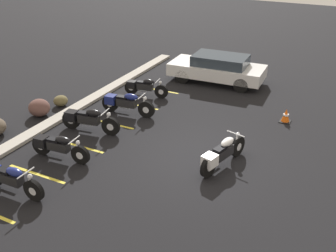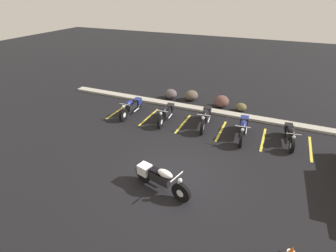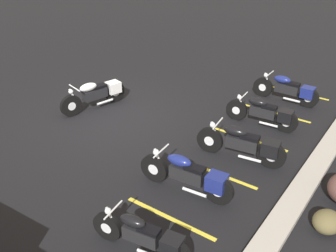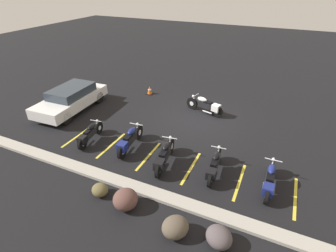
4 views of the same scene
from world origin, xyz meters
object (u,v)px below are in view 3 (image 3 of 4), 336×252
Objects in this scene: parked_bike_2 at (245,144)px; parked_bike_3 at (190,175)px; parked_bike_0 at (289,89)px; parked_bike_4 at (145,236)px; parked_bike_1 at (265,113)px; landscape_rock_1 at (327,222)px; motorcycle_white_featured at (97,94)px.

parked_bike_2 is 1.00× the size of parked_bike_3.
parked_bike_3 is at bearing 88.60° from parked_bike_0.
parked_bike_4 is at bearing 80.05° from parked_bike_2.
parked_bike_0 reaches higher than parked_bike_4.
landscape_rock_1 is at bearing 124.97° from parked_bike_1.
parked_bike_2 is 3.82× the size of landscape_rock_1.
parked_bike_2 is at bearing 103.40° from motorcycle_white_featured.
parked_bike_3 is 1.13× the size of parked_bike_4.
landscape_rock_1 is (1.30, 2.34, -0.25)m from parked_bike_2.
motorcycle_white_featured reaches higher than parked_bike_1.
parked_bike_4 is 3.37× the size of landscape_rock_1.
parked_bike_2 reaches higher than motorcycle_white_featured.
landscape_rock_1 is at bearing -143.34° from parked_bike_4.
landscape_rock_1 is at bearing 93.75° from motorcycle_white_featured.
parked_bike_1 is at bearing -89.42° from parked_bike_2.
parked_bike_4 is (7.57, 0.17, -0.03)m from parked_bike_0.
parked_bike_0 is at bearing 143.22° from motorcycle_white_featured.
parked_bike_1 is (1.94, 0.02, -0.01)m from parked_bike_0.
motorcycle_white_featured is 1.04× the size of parked_bike_1.
parked_bike_3 is 3.80× the size of landscape_rock_1.
parked_bike_0 is at bearing -152.80° from landscape_rock_1.
motorcycle_white_featured is 1.02× the size of parked_bike_0.
parked_bike_3 reaches higher than parked_bike_4.
parked_bike_0 is at bearing -93.66° from parked_bike_1.
parked_bike_0 is 3.85m from parked_bike_2.
parked_bike_2 is (1.90, 0.28, 0.03)m from parked_bike_1.
motorcycle_white_featured reaches higher than parked_bike_4.
motorcycle_white_featured is 5.03m from parked_bike_1.
parked_bike_1 is 4.14m from landscape_rock_1.
parked_bike_1 is at bearing 90.24° from parked_bike_0.
parked_bike_1 is 1.93m from parked_bike_2.
parked_bike_1 reaches higher than landscape_rock_1.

